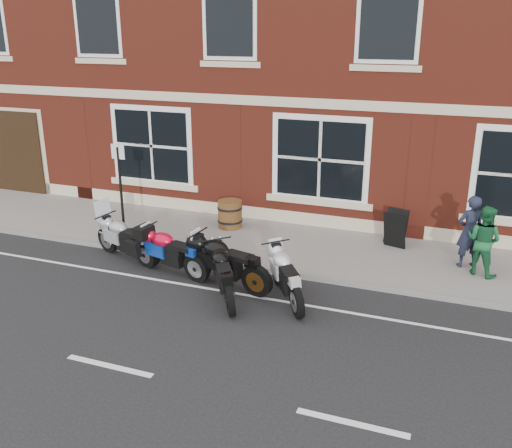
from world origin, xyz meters
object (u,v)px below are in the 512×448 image
object	(u,v)px
moto_sport_black	(225,260)
pedestrian_left	(470,232)
a_board_sign	(395,229)
parking_sign	(121,187)
moto_sport_silver	(288,274)
pedestrian_right	(484,240)
barrel_planter	(230,214)
moto_touring_silver	(125,236)
moto_sport_red	(171,250)
moto_naked_black	(226,271)

from	to	relation	value
moto_sport_black	pedestrian_left	bearing A→B (deg)	-47.21
a_board_sign	parking_sign	size ratio (longest dim) A/B	0.36
moto_sport_silver	pedestrian_right	world-z (taller)	pedestrian_right
barrel_planter	moto_touring_silver	bearing A→B (deg)	-121.04
pedestrian_left	parking_sign	distance (m)	8.16
moto_sport_silver	a_board_sign	xyz separation A→B (m)	(1.66, 3.43, 0.03)
moto_sport_red	pedestrian_left	bearing A→B (deg)	-53.59
moto_sport_red	pedestrian_right	distance (m)	6.80
moto_touring_silver	moto_sport_black	distance (m)	2.87
moto_sport_black	moto_sport_red	bearing A→B (deg)	96.14
a_board_sign	barrel_planter	distance (m)	4.33
moto_sport_red	moto_sport_black	world-z (taller)	moto_sport_black
pedestrian_left	moto_sport_black	bearing A→B (deg)	-0.07
a_board_sign	barrel_planter	bearing A→B (deg)	-161.98
parking_sign	moto_sport_silver	bearing A→B (deg)	-14.37
barrel_planter	pedestrian_left	bearing A→B (deg)	-5.07
moto_sport_red	pedestrian_right	world-z (taller)	pedestrian_right
pedestrian_left	parking_sign	xyz separation A→B (m)	(-8.01, -1.47, 0.61)
moto_sport_red	barrel_planter	world-z (taller)	moto_sport_red
pedestrian_right	parking_sign	world-z (taller)	parking_sign
moto_sport_red	barrel_planter	distance (m)	2.97
moto_naked_black	pedestrian_left	world-z (taller)	pedestrian_left
moto_sport_black	moto_touring_silver	bearing A→B (deg)	92.81
moto_sport_red	parking_sign	bearing A→B (deg)	77.28
moto_sport_red	moto_naked_black	size ratio (longest dim) A/B	1.08
moto_sport_silver	pedestrian_left	bearing A→B (deg)	6.14
moto_sport_black	barrel_planter	xyz separation A→B (m)	(-1.25, 3.16, -0.10)
moto_sport_red	pedestrian_right	bearing A→B (deg)	-57.13
a_board_sign	pedestrian_left	bearing A→B (deg)	-6.29
moto_touring_silver	parking_sign	size ratio (longest dim) A/B	0.80
moto_sport_black	parking_sign	world-z (taller)	parking_sign
moto_touring_silver	moto_naked_black	distance (m)	3.20
moto_sport_silver	moto_naked_black	bearing A→B (deg)	162.98
moto_sport_red	moto_sport_silver	world-z (taller)	moto_sport_silver
moto_naked_black	pedestrian_right	size ratio (longest dim) A/B	1.23
moto_sport_black	a_board_sign	size ratio (longest dim) A/B	2.48
moto_naked_black	a_board_sign	size ratio (longest dim) A/B	2.11
pedestrian_right	parking_sign	distance (m)	8.41
pedestrian_left	a_board_sign	bearing A→B (deg)	-51.21
pedestrian_right	barrel_planter	distance (m)	6.38
moto_sport_black	moto_naked_black	world-z (taller)	moto_sport_black
pedestrian_left	barrel_planter	bearing A→B (deg)	-34.02
moto_sport_red	moto_sport_black	xyz separation A→B (m)	(1.40, -0.19, 0.04)
moto_sport_silver	pedestrian_left	distance (m)	4.34
moto_naked_black	a_board_sign	bearing A→B (deg)	22.02
pedestrian_left	a_board_sign	xyz separation A→B (m)	(-1.68, 0.69, -0.37)
pedestrian_right	a_board_sign	distance (m)	2.25
moto_touring_silver	a_board_sign	bearing A→B (deg)	-45.46
moto_touring_silver	pedestrian_left	xyz separation A→B (m)	(7.58, 2.07, 0.39)
moto_sport_silver	moto_naked_black	distance (m)	1.25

